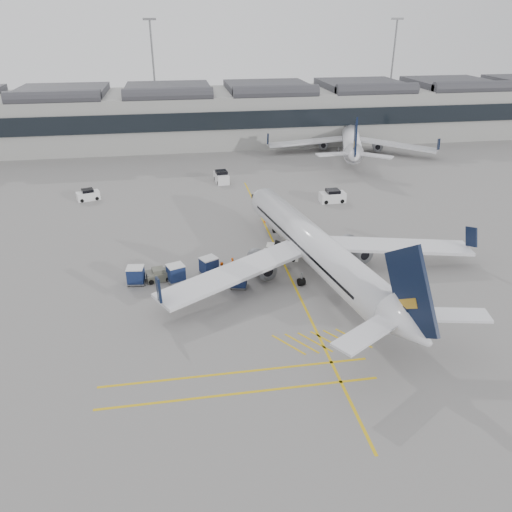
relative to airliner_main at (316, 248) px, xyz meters
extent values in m
plane|color=gray|center=(-12.92, -5.56, -3.15)|extent=(220.00, 220.00, 0.00)
cube|color=#9E9E99|center=(-12.92, 66.44, 2.35)|extent=(200.00, 20.00, 11.00)
cube|color=black|center=(-12.92, 56.24, 3.35)|extent=(200.00, 0.50, 3.60)
cube|color=#38383D|center=(-12.92, 66.44, 8.55)|extent=(200.00, 18.00, 1.40)
cylinder|color=slate|center=(-17.92, 80.44, 9.35)|extent=(0.44, 0.44, 25.00)
cube|color=slate|center=(-17.92, 80.44, 22.05)|extent=(3.00, 0.60, 0.50)
cylinder|color=slate|center=(42.08, 80.44, 9.35)|extent=(0.44, 0.44, 25.00)
cube|color=slate|center=(42.08, 80.44, 22.05)|extent=(3.00, 0.60, 0.50)
cube|color=gold|center=(-2.92, 4.44, -3.14)|extent=(0.25, 60.00, 0.01)
cylinder|color=silver|center=(-0.12, 0.68, 0.05)|extent=(9.26, 30.70, 3.82)
cone|color=silver|center=(-3.24, 17.68, 0.05)|extent=(4.49, 4.69, 3.82)
cone|color=silver|center=(3.07, -16.72, 0.46)|extent=(4.64, 5.49, 3.82)
cube|color=silver|center=(-9.35, -2.56, -0.86)|extent=(16.95, 11.44, 0.36)
cube|color=silver|center=(9.65, 0.92, -0.86)|extent=(17.62, 5.92, 0.36)
cylinder|color=slate|center=(-6.02, 0.12, -1.57)|extent=(2.76, 3.99, 2.14)
cylinder|color=slate|center=(5.58, 2.24, -1.57)|extent=(2.76, 3.99, 2.14)
cube|color=black|center=(2.96, -16.12, 3.31)|extent=(1.70, 7.67, 8.52)
cylinder|color=black|center=(-2.23, 12.18, -2.82)|extent=(0.40, 0.69, 0.65)
cylinder|color=black|center=(-2.17, -2.28, -2.74)|extent=(0.85, 0.93, 0.81)
cylinder|color=black|center=(2.83, -1.36, -2.74)|extent=(0.85, 0.93, 0.81)
cylinder|color=silver|center=(22.05, 51.94, -0.12)|extent=(12.07, 28.65, 3.62)
cone|color=silver|center=(26.94, 67.57, -0.12)|extent=(4.60, 4.76, 3.62)
cone|color=silver|center=(17.05, 35.95, 0.27)|extent=(4.83, 5.49, 3.62)
cube|color=silver|center=(12.89, 53.29, -0.98)|extent=(16.41, 3.65, 0.34)
cube|color=silver|center=(30.35, 47.84, -0.98)|extent=(15.36, 12.30, 0.34)
cylinder|color=slate|center=(16.87, 54.07, -1.66)|extent=(2.96, 3.91, 2.02)
cylinder|color=slate|center=(27.53, 50.74, -1.66)|extent=(2.96, 3.91, 2.02)
cube|color=black|center=(17.23, 36.50, 2.97)|extent=(2.46, 7.08, 8.06)
cylinder|color=black|center=(25.36, 62.51, -2.84)|extent=(0.44, 0.67, 0.62)
cylinder|color=black|center=(19.04, 50.36, -2.76)|extent=(0.87, 0.94, 0.77)
cylinder|color=black|center=(23.63, 48.93, -2.76)|extent=(0.87, 0.94, 0.77)
cube|color=silver|center=(-2.96, 4.56, -2.76)|extent=(4.50, 2.83, 0.77)
cube|color=black|center=(-1.90, 4.23, -1.88)|extent=(3.94, 2.27, 1.63)
cube|color=silver|center=(-4.12, 4.92, -1.99)|extent=(1.38, 1.67, 0.99)
cylinder|color=black|center=(-4.66, 4.28, -2.91)|extent=(0.52, 0.33, 0.49)
cylinder|color=black|center=(-4.21, 5.76, -2.91)|extent=(0.52, 0.33, 0.49)
cylinder|color=black|center=(-1.71, 3.36, -2.91)|extent=(0.52, 0.33, 0.49)
cylinder|color=black|center=(-1.25, 4.84, -2.91)|extent=(0.52, 0.33, 0.49)
cube|color=gray|center=(-8.86, -1.63, -2.96)|extent=(2.11, 1.89, 0.13)
cube|color=#14224D|center=(-8.86, -1.63, -2.12)|extent=(1.94, 1.80, 1.53)
cube|color=silver|center=(-8.86, -1.63, -1.32)|extent=(2.01, 1.86, 0.11)
cylinder|color=black|center=(-9.72, -1.99, -3.03)|extent=(0.25, 0.16, 0.23)
cylinder|color=black|center=(-9.42, -0.88, -3.03)|extent=(0.25, 0.16, 0.23)
cylinder|color=black|center=(-8.30, -2.38, -3.03)|extent=(0.25, 0.16, 0.23)
cylinder|color=black|center=(-8.00, -1.26, -3.03)|extent=(0.25, 0.16, 0.23)
cube|color=gray|center=(-11.71, 1.94, -2.95)|extent=(2.39, 2.25, 0.13)
cube|color=#14224D|center=(-11.71, 1.94, -2.06)|extent=(2.22, 2.12, 1.61)
cube|color=silver|center=(-11.71, 1.94, -1.22)|extent=(2.29, 2.20, 0.11)
cylinder|color=black|center=(-12.12, 1.04, -3.03)|extent=(0.27, 0.21, 0.24)
cylinder|color=black|center=(-12.68, 2.13, -3.03)|extent=(0.27, 0.21, 0.24)
cylinder|color=black|center=(-10.74, 1.76, -3.03)|extent=(0.27, 0.21, 0.24)
cylinder|color=black|center=(-11.30, 2.84, -3.03)|extent=(0.27, 0.21, 0.24)
cube|color=gray|center=(-15.38, 0.76, -2.95)|extent=(2.30, 2.10, 0.13)
cube|color=#14224D|center=(-15.38, 0.76, -2.06)|extent=(2.12, 1.99, 1.60)
cube|color=silver|center=(-15.38, 0.76, -1.22)|extent=(2.19, 2.06, 0.11)
cylinder|color=black|center=(-15.90, -0.07, -3.03)|extent=(0.27, 0.19, 0.24)
cylinder|color=black|center=(-16.32, 1.07, -3.03)|extent=(0.27, 0.19, 0.24)
cylinder|color=black|center=(-14.45, 0.46, -3.03)|extent=(0.27, 0.19, 0.24)
cylinder|color=black|center=(-14.87, 1.60, -3.03)|extent=(0.27, 0.19, 0.24)
cube|color=gray|center=(-19.64, 0.96, -2.95)|extent=(2.05, 1.76, 0.13)
cube|color=#14224D|center=(-19.64, 0.96, -2.06)|extent=(1.88, 1.69, 1.60)
cube|color=silver|center=(-19.64, 0.96, -1.22)|extent=(1.94, 1.75, 0.11)
cylinder|color=black|center=(-20.48, 0.45, -3.03)|extent=(0.25, 0.14, 0.24)
cylinder|color=black|center=(-20.34, 1.66, -3.03)|extent=(0.25, 0.14, 0.24)
cylinder|color=black|center=(-18.95, 0.27, -3.03)|extent=(0.25, 0.14, 0.24)
cylinder|color=black|center=(-18.80, 1.48, -3.03)|extent=(0.25, 0.14, 0.24)
imported|color=#F1590C|center=(-9.00, 2.22, -2.34)|extent=(0.68, 0.71, 1.63)
imported|color=#DC540B|center=(-10.42, 0.88, -2.21)|extent=(0.96, 0.78, 1.87)
cube|color=#58584B|center=(-17.29, 1.36, -2.59)|extent=(2.79, 1.97, 1.02)
cube|color=#58584B|center=(-17.29, 1.36, -1.98)|extent=(1.43, 1.43, 0.51)
cylinder|color=black|center=(-18.07, 0.54, -2.86)|extent=(0.61, 0.36, 0.57)
cylinder|color=black|center=(-18.31, 1.84, -2.86)|extent=(0.61, 0.36, 0.57)
cylinder|color=black|center=(-16.26, 0.88, -2.86)|extent=(0.61, 0.36, 0.57)
cylinder|color=black|center=(-16.51, 2.18, -2.86)|extent=(0.61, 0.36, 0.57)
cone|color=#F24C0A|center=(-2.76, 16.06, -2.88)|extent=(0.39, 0.39, 0.55)
cone|color=#F24C0A|center=(4.24, 1.02, -2.90)|extent=(0.36, 0.36, 0.50)
cube|color=white|center=(-28.34, 29.79, -2.49)|extent=(3.76, 2.68, 1.32)
cube|color=black|center=(-28.34, 29.79, -1.68)|extent=(2.12, 2.06, 0.57)
cylinder|color=black|center=(-29.19, 28.72, -2.87)|extent=(0.60, 0.37, 0.57)
cylinder|color=black|center=(-29.66, 30.15, -2.87)|extent=(0.60, 0.37, 0.57)
cylinder|color=black|center=(-27.03, 29.42, -2.87)|extent=(0.60, 0.37, 0.57)
cylinder|color=black|center=(-27.50, 30.86, -2.87)|extent=(0.60, 0.37, 0.57)
cube|color=white|center=(-6.84, 35.43, -2.37)|extent=(2.44, 4.19, 1.55)
cube|color=black|center=(-6.84, 35.43, -1.43)|extent=(2.10, 2.19, 0.66)
cylinder|color=black|center=(-5.81, 34.21, -2.82)|extent=(0.32, 0.69, 0.66)
cylinder|color=black|center=(-7.57, 34.01, -2.82)|extent=(0.32, 0.69, 0.66)
cylinder|color=black|center=(-6.12, 36.85, -2.82)|extent=(0.32, 0.69, 0.66)
cylinder|color=black|center=(-7.87, 36.65, -2.82)|extent=(0.32, 0.69, 0.66)
cube|color=white|center=(9.05, 22.59, -2.39)|extent=(3.92, 2.04, 1.51)
cube|color=black|center=(9.05, 22.59, -1.48)|extent=(1.98, 1.88, 0.65)
cylinder|color=black|center=(7.78, 21.70, -2.83)|extent=(0.65, 0.25, 0.65)
cylinder|color=black|center=(7.74, 23.42, -2.83)|extent=(0.65, 0.25, 0.65)
cylinder|color=black|center=(10.36, 21.76, -2.83)|extent=(0.65, 0.25, 0.65)
cylinder|color=black|center=(10.32, 23.48, -2.83)|extent=(0.65, 0.25, 0.65)
camera|label=1|loc=(-14.69, -47.67, 23.09)|focal=35.00mm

